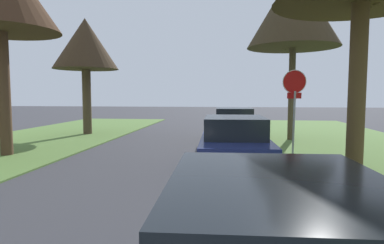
{
  "coord_description": "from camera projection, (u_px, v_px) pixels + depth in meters",
  "views": [
    {
      "loc": [
        2.0,
        2.22,
        2.18
      ],
      "look_at": [
        1.03,
        10.48,
        1.48
      ],
      "focal_mm": 30.68,
      "sensor_mm": 36.0,
      "label": 1
    }
  ],
  "objects": [
    {
      "name": "parked_sedan_tan",
      "position": [
        234.0,
        126.0,
        15.14
      ],
      "size": [
        2.09,
        4.47,
        1.57
      ],
      "color": "tan",
      "rests_on": "ground"
    },
    {
      "name": "street_tree_right_far",
      "position": [
        294.0,
        9.0,
        15.09
      ],
      "size": [
        4.23,
        4.23,
        7.9
      ],
      "color": "#483F2A",
      "rests_on": "grass_verge_right"
    },
    {
      "name": "stop_sign_far",
      "position": [
        294.0,
        94.0,
        11.19
      ],
      "size": [
        0.81,
        0.27,
        2.97
      ],
      "color": "#9EA0A5",
      "rests_on": "grass_verge_right"
    },
    {
      "name": "street_tree_left_far",
      "position": [
        85.0,
        45.0,
        17.51
      ],
      "size": [
        3.44,
        3.44,
        6.18
      ],
      "color": "#473928",
      "rests_on": "grass_verge_left"
    },
    {
      "name": "parked_sedan_navy",
      "position": [
        234.0,
        147.0,
        9.19
      ],
      "size": [
        2.09,
        4.47,
        1.57
      ],
      "color": "navy",
      "rests_on": "ground"
    }
  ]
}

